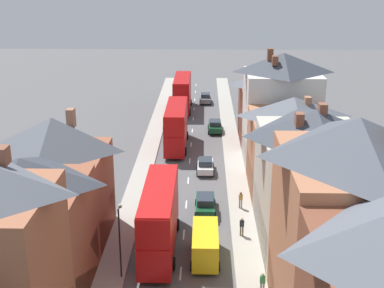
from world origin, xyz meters
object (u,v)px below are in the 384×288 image
Objects in this scene: delivery_van at (205,244)px; pedestrian_mid_right at (242,226)px; double_decker_bus_far_approaching at (176,125)px; car_parked_right_a at (205,165)px; street_lamp at (120,237)px; pedestrian_mid_left at (262,282)px; car_near_silver at (205,98)px; double_decker_bus_lead at (159,217)px; car_parked_left_b at (170,122)px; car_mid_black at (215,126)px; pedestrian_far_left at (241,199)px; double_decker_bus_mid_street at (182,93)px; car_parked_left_a at (205,204)px.

delivery_van is 4.77m from pedestrian_mid_right.
double_decker_bus_far_approaching reaches higher than car_parked_right_a.
street_lamp is (-6.05, -2.63, 1.90)m from delivery_van.
street_lamp reaches higher than pedestrian_mid_left.
double_decker_bus_far_approaching is 2.76× the size of car_near_silver.
pedestrian_mid_right is (3.03, -46.04, 0.21)m from car_near_silver.
car_parked_left_b is at bearing 92.18° from double_decker_bus_lead.
delivery_van is (3.61, -1.48, -1.48)m from double_decker_bus_lead.
pedestrian_mid_right is at bearing -86.69° from car_mid_black.
street_lamp reaches higher than car_mid_black.
pedestrian_mid_right is 5.34m from pedestrian_far_left.
delivery_van is (4.90, -35.45, 0.52)m from car_parked_left_b.
car_mid_black is (4.91, -11.23, -1.99)m from double_decker_bus_mid_street.
pedestrian_mid_right is (7.93, -31.78, 0.21)m from car_parked_left_b.
car_parked_right_a is (0.00, 10.04, -0.05)m from car_parked_left_a.
pedestrian_mid_right is at bearing 95.97° from pedestrian_mid_left.
double_decker_bus_lead reaches higher than car_parked_left_a.
car_mid_black is 2.62× the size of pedestrian_mid_right.
delivery_van is (3.61, -26.87, -1.48)m from double_decker_bus_far_approaching.
pedestrian_mid_left is (7.51, -6.11, -1.78)m from double_decker_bus_lead.
double_decker_bus_mid_street is 6.71× the size of pedestrian_mid_left.
pedestrian_mid_right is (3.03, 3.67, -0.30)m from delivery_van.
double_decker_bus_far_approaching is at bearing -81.44° from car_parked_left_b.
double_decker_bus_mid_street is at bearing 90.00° from double_decker_bus_far_approaching.
double_decker_bus_lead is at bearing -132.43° from pedestrian_far_left.
pedestrian_mid_right is at bearing -92.56° from pedestrian_far_left.
car_parked_left_b is 38.18m from street_lamp.
double_decker_bus_far_approaching reaches higher than car_parked_left_b.
street_lamp is at bearing 168.64° from pedestrian_mid_left.
car_mid_black is 37.00m from street_lamp.
car_mid_black is 2.62× the size of pedestrian_mid_left.
pedestrian_mid_right is at bearing -86.24° from car_near_silver.
car_near_silver is 41.37m from car_parked_left_a.
car_near_silver is (3.61, 22.84, -1.99)m from double_decker_bus_far_approaching.
car_mid_black is at bearing 94.58° from pedestrian_far_left.
double_decker_bus_lead is 2.49× the size of car_parked_left_b.
double_decker_bus_mid_street is 17.91m from double_decker_bus_far_approaching.
car_near_silver reaches higher than car_mid_black.
double_decker_bus_mid_street reaches higher than car_mid_black.
double_decker_bus_far_approaching is at bearing -98.98° from car_near_silver.
street_lamp is (-7.35, -36.19, 2.42)m from car_mid_black.
double_decker_bus_mid_street is at bearing 100.88° from pedestrian_far_left.
pedestrian_far_left is (-0.63, 13.63, 0.00)m from pedestrian_mid_left.
pedestrian_mid_right is (3.03, -4.67, 0.19)m from car_parked_left_a.
street_lamp reaches higher than pedestrian_mid_right.
double_decker_bus_far_approaching is at bearing 103.40° from pedestrian_mid_left.
double_decker_bus_lead is at bearing 157.71° from delivery_van.
car_mid_black is 24.63m from pedestrian_far_left.
car_parked_left_b is 2.70× the size of pedestrian_mid_left.
pedestrian_mid_left and pedestrian_far_left have the same top height.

